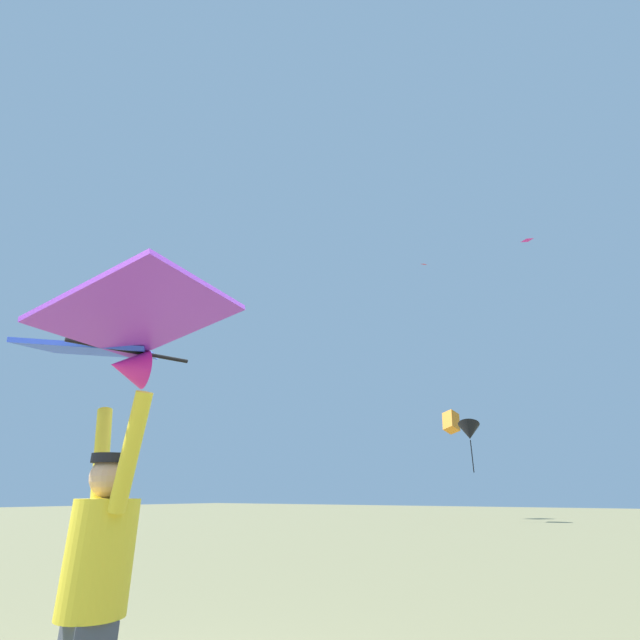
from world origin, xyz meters
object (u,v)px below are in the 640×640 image
at_px(held_stunt_kite, 118,342).
at_px(distant_kite_red_far_center, 424,264).
at_px(distant_kite_orange_high_left, 451,422).
at_px(distant_kite_magenta_overhead_distant, 527,240).
at_px(distant_kite_black_mid_left, 469,432).
at_px(kite_flyer_person, 94,591).

distance_m(held_stunt_kite, distant_kite_red_far_center, 37.64).
distance_m(distant_kite_orange_high_left, distant_kite_red_far_center, 13.94).
height_order(distant_kite_magenta_overhead_distant, distant_kite_red_far_center, distant_kite_red_far_center).
distance_m(held_stunt_kite, distant_kite_orange_high_left, 30.67).
relative_size(distant_kite_magenta_overhead_distant, distant_kite_black_mid_left, 0.20).
bearing_deg(kite_flyer_person, distant_kite_magenta_overhead_distant, 91.28).
distance_m(distant_kite_red_far_center, distant_kite_black_mid_left, 16.32).
height_order(held_stunt_kite, distant_kite_magenta_overhead_distant, distant_kite_magenta_overhead_distant).
height_order(held_stunt_kite, distant_kite_black_mid_left, distant_kite_black_mid_left).
bearing_deg(distant_kite_red_far_center, kite_flyer_person, -73.56).
height_order(kite_flyer_person, distant_kite_orange_high_left, distant_kite_orange_high_left).
bearing_deg(distant_kite_magenta_overhead_distant, distant_kite_red_far_center, 142.20).
xyz_separation_m(kite_flyer_person, distant_kite_magenta_overhead_distant, (-0.56, 25.12, 14.62)).
bearing_deg(kite_flyer_person, distant_kite_orange_high_left, 104.51).
xyz_separation_m(distant_kite_orange_high_left, distant_kite_red_far_center, (-1.83, 2.61, 13.57)).
distance_m(kite_flyer_person, distant_kite_red_far_center, 38.21).
relative_size(kite_flyer_person, distant_kite_orange_high_left, 1.18).
bearing_deg(distant_kite_orange_high_left, distant_kite_magenta_overhead_distant, -31.25).
relative_size(distant_kite_orange_high_left, distant_kite_black_mid_left, 0.54).
xyz_separation_m(held_stunt_kite, distant_kite_orange_high_left, (-7.59, 29.48, 3.70)).
relative_size(held_stunt_kite, distant_kite_red_far_center, 3.47).
xyz_separation_m(distant_kite_magenta_overhead_distant, distant_kite_red_far_center, (-8.88, 6.89, 3.97)).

